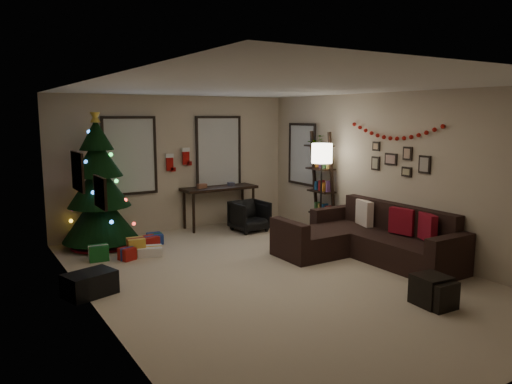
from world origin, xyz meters
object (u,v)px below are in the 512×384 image
Objects in this scene: sofa at (367,241)px; bookshelf at (322,184)px; desk at (219,191)px; christmas_tree at (99,190)px; desk_chair at (250,216)px.

sofa is 1.36× the size of bookshelf.
desk is at bearing 133.56° from bookshelf.
bookshelf is at bearing 75.01° from sofa.
desk_chair is at bearing -7.81° from christmas_tree.
sofa is at bearing -78.49° from desk_chair.
bookshelf reaches higher than sofa.
christmas_tree is at bearing -174.13° from desk.
bookshelf is (3.98, -1.29, -0.04)m from christmas_tree.
desk reaches higher than desk_chair.
christmas_tree reaches higher than sofa.
sofa is 1.74× the size of desk.
desk is at bearing 107.25° from sofa.
christmas_tree is 1.56× the size of desk.
sofa reaches higher than desk_chair.
sofa is 4.42× the size of desk_chair.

